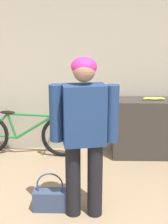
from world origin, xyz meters
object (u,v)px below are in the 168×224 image
(person, at_px, (84,127))
(handbag, at_px, (50,199))
(banana, at_px, (153,99))
(bicycle, at_px, (25,134))

(person, height_order, handbag, person)
(banana, distance_m, handbag, 2.03)
(person, bearing_deg, handbag, 158.23)
(person, height_order, banana, person)
(person, bearing_deg, banana, 47.34)
(person, relative_size, banana, 4.83)
(bicycle, xyz_separation_m, handbag, (0.55, -1.40, -0.20))
(person, relative_size, bicycle, 0.93)
(banana, bearing_deg, person, -122.17)
(bicycle, bearing_deg, handbag, -64.40)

